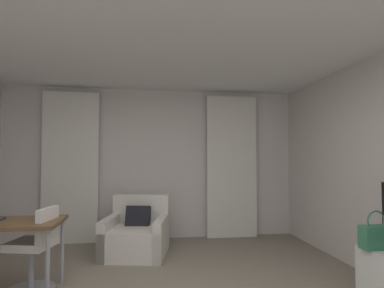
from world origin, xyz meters
name	(u,v)px	position (x,y,z in m)	size (l,w,h in m)	color
wall_window	(154,163)	(0.00, 3.03, 1.30)	(5.12, 0.06, 2.60)	silver
ceiling	(163,8)	(0.00, 0.00, 2.63)	(5.12, 6.12, 0.06)	white
curtain_left_panel	(70,167)	(-1.38, 2.90, 1.25)	(0.90, 0.06, 2.50)	silver
curtain_right_panel	(232,166)	(1.38, 2.90, 1.25)	(0.90, 0.06, 2.50)	silver
armchair	(136,235)	(-0.27, 2.16, 0.27)	(1.02, 1.02, 0.83)	silver
desk_chair	(35,254)	(-1.28, 1.01, 0.39)	(0.48, 0.48, 0.88)	gray
handbag_primary	(376,236)	(2.08, 0.25, 0.65)	(0.30, 0.14, 0.37)	#387F5B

